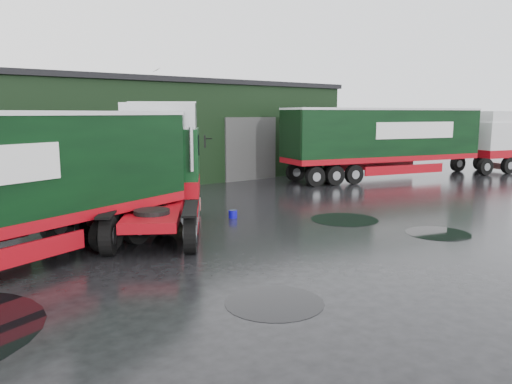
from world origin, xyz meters
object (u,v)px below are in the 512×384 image
(tree_back_b, at_px, (140,119))
(lorry_right, at_px, (383,143))
(hero_tractor, at_px, (156,168))
(warehouse, at_px, (92,131))
(wash_bucket, at_px, (233,214))

(tree_back_b, bearing_deg, lorry_right, -71.57)
(hero_tractor, height_order, tree_back_b, tree_back_b)
(warehouse, xyz_separation_m, lorry_right, (15.00, -11.00, -0.84))
(lorry_right, bearing_deg, wash_bucket, -60.35)
(warehouse, bearing_deg, wash_bucket, -89.39)
(wash_bucket, xyz_separation_m, tree_back_b, (7.84, 24.96, 3.59))
(lorry_right, distance_m, wash_bucket, 15.51)
(lorry_right, bearing_deg, tree_back_b, -146.87)
(lorry_right, distance_m, tree_back_b, 22.18)
(warehouse, height_order, hero_tractor, warehouse)
(warehouse, height_order, wash_bucket, warehouse)
(warehouse, distance_m, tree_back_b, 12.82)
(lorry_right, relative_size, wash_bucket, 51.33)
(hero_tractor, bearing_deg, wash_bucket, 41.15)
(warehouse, bearing_deg, lorry_right, -36.25)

